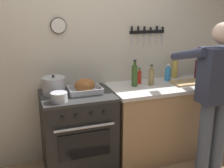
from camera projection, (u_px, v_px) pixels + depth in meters
name	position (u px, v px, depth m)	size (l,w,h in m)	color
wall_back	(87.00, 51.00, 3.21)	(6.00, 0.13, 2.60)	beige
counter_block	(187.00, 115.00, 3.50)	(2.03, 0.65, 0.90)	tan
stove	(78.00, 132.00, 3.05)	(0.76, 0.67, 0.90)	black
person_cook	(215.00, 92.00, 2.81)	(0.51, 0.63, 1.66)	#4C566B
roasting_pan	(85.00, 87.00, 2.93)	(0.35, 0.26, 0.16)	#B7B7BC
stock_pot	(54.00, 86.00, 2.91)	(0.25, 0.25, 0.21)	#B7B7BC
saucepan	(59.00, 97.00, 2.68)	(0.17, 0.17, 0.09)	#B7B7BC
cutting_board	(187.00, 83.00, 3.31)	(0.36, 0.24, 0.02)	tan
bottle_vinegar	(151.00, 77.00, 3.22)	(0.07, 0.07, 0.24)	#997F4C
bottle_cooking_oil	(175.00, 69.00, 3.55)	(0.07, 0.07, 0.28)	gold
bottle_dish_soap	(168.00, 74.00, 3.40)	(0.07, 0.07, 0.21)	#338CCC
bottle_hot_sauce	(139.00, 77.00, 3.28)	(0.05, 0.05, 0.19)	red
bottle_wine_red	(197.00, 68.00, 3.53)	(0.07, 0.07, 0.30)	#47141E
bottle_olive_oil	(135.00, 75.00, 3.17)	(0.07, 0.07, 0.31)	#385623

